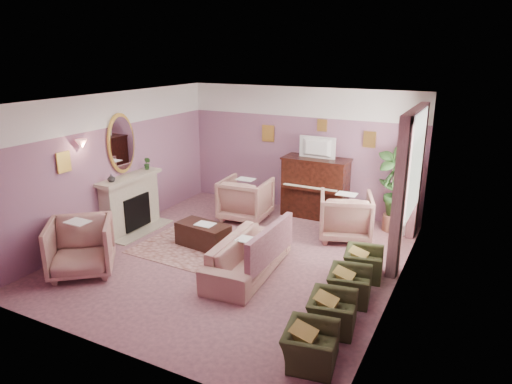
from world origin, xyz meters
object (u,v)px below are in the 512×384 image
at_px(floral_armchair_right, 346,214).
at_px(side_table, 402,215).
at_px(sofa, 248,249).
at_px(olive_chair_a, 311,340).
at_px(olive_chair_b, 332,307).
at_px(coffee_table, 203,235).
at_px(olive_chair_c, 350,280).
at_px(television, 316,146).
at_px(floral_armchair_left, 246,197).
at_px(floral_armchair_front, 80,244).
at_px(piano, 315,188).
at_px(olive_chair_d, 364,259).

bearing_deg(floral_armchair_right, side_table, 43.48).
relative_size(sofa, olive_chair_a, 2.96).
bearing_deg(olive_chair_b, olive_chair_a, -90.00).
bearing_deg(olive_chair_b, coffee_table, 154.45).
bearing_deg(olive_chair_b, olive_chair_c, 90.00).
distance_m(sofa, olive_chair_c, 1.74).
bearing_deg(television, coffee_table, -117.59).
relative_size(television, sofa, 0.39).
bearing_deg(olive_chair_a, floral_armchair_left, 127.29).
distance_m(olive_chair_a, olive_chair_b, 0.82).
distance_m(olive_chair_b, olive_chair_c, 0.82).
relative_size(olive_chair_a, olive_chair_b, 1.00).
distance_m(floral_armchair_right, floral_armchair_front, 4.87).
distance_m(piano, side_table, 1.91).
distance_m(floral_armchair_right, side_table, 1.28).
distance_m(floral_armchair_right, olive_chair_d, 1.60).
bearing_deg(television, floral_armchair_left, -147.14).
height_order(sofa, floral_armchair_right, floral_armchair_right).
distance_m(sofa, side_table, 3.60).
relative_size(sofa, olive_chair_c, 2.96).
height_order(television, olive_chair_c, television).
bearing_deg(olive_chair_d, olive_chair_b, -90.00).
xyz_separation_m(piano, television, (0.00, -0.05, 0.95)).
height_order(sofa, olive_chair_c, sofa).
xyz_separation_m(floral_armchair_right, olive_chair_b, (0.74, -3.05, -0.21)).
xyz_separation_m(floral_armchair_left, floral_armchair_right, (2.24, -0.04, 0.00)).
bearing_deg(olive_chair_c, olive_chair_d, 90.00).
xyz_separation_m(coffee_table, olive_chair_a, (3.00, -2.25, 0.08)).
distance_m(olive_chair_c, olive_chair_d, 0.82).
height_order(coffee_table, floral_armchair_left, floral_armchair_left).
distance_m(floral_armchair_front, olive_chair_c, 4.37).
xyz_separation_m(television, olive_chair_d, (1.70, -2.27, -1.30)).
bearing_deg(piano, floral_armchair_left, -145.58).
xyz_separation_m(coffee_table, floral_armchair_front, (-1.19, -1.82, 0.29)).
bearing_deg(olive_chair_b, floral_armchair_right, 103.59).
bearing_deg(olive_chair_b, sofa, 153.20).
height_order(floral_armchair_right, side_table, floral_armchair_right).
bearing_deg(olive_chair_d, coffee_table, -176.06).
bearing_deg(television, olive_chair_b, -66.49).
bearing_deg(floral_armchair_front, coffee_table, 56.83).
relative_size(floral_armchair_left, olive_chair_b, 1.47).
height_order(television, floral_armchair_right, television).
xyz_separation_m(floral_armchair_right, floral_armchair_front, (-3.45, -3.44, 0.00)).
bearing_deg(olive_chair_c, floral_armchair_right, 108.30).
distance_m(piano, olive_chair_c, 3.59).
xyz_separation_m(television, side_table, (1.89, 0.01, -1.25)).
relative_size(piano, side_table, 2.00).
xyz_separation_m(coffee_table, floral_armchair_right, (2.26, 1.61, 0.29)).
height_order(piano, floral_armchair_right, piano).
bearing_deg(coffee_table, olive_chair_c, -11.56).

